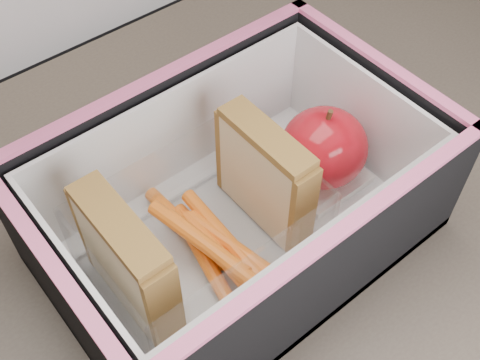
% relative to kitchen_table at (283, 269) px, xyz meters
% --- Properties ---
extents(kitchen_table, '(1.20, 0.80, 0.75)m').
position_rel_kitchen_table_xyz_m(kitchen_table, '(0.00, 0.00, 0.00)').
color(kitchen_table, brown).
rests_on(kitchen_table, ground).
extents(lunch_bag, '(0.31, 0.28, 0.30)m').
position_rel_kitchen_table_xyz_m(lunch_bag, '(-0.05, 0.01, 0.16)').
color(lunch_bag, black).
rests_on(lunch_bag, kitchen_table).
extents(plastic_tub, '(0.17, 0.12, 0.07)m').
position_rel_kitchen_table_xyz_m(plastic_tub, '(-0.09, 0.01, 0.14)').
color(plastic_tub, white).
rests_on(plastic_tub, lunch_bag).
extents(sandwich_left, '(0.03, 0.09, 0.10)m').
position_rel_kitchen_table_xyz_m(sandwich_left, '(-0.15, 0.01, 0.16)').
color(sandwich_left, beige).
rests_on(sandwich_left, plastic_tub).
extents(sandwich_right, '(0.02, 0.09, 0.10)m').
position_rel_kitchen_table_xyz_m(sandwich_right, '(-0.02, 0.01, 0.16)').
color(sandwich_right, beige).
rests_on(sandwich_right, plastic_tub).
extents(carrot_sticks, '(0.05, 0.15, 0.03)m').
position_rel_kitchen_table_xyz_m(carrot_sticks, '(-0.08, 0.00, 0.12)').
color(carrot_sticks, '#E95119').
rests_on(carrot_sticks, plastic_tub).
extents(paper_napkin, '(0.07, 0.07, 0.01)m').
position_rel_kitchen_table_xyz_m(paper_napkin, '(0.04, 0.01, 0.11)').
color(paper_napkin, white).
rests_on(paper_napkin, lunch_bag).
extents(red_apple, '(0.10, 0.10, 0.08)m').
position_rel_kitchen_table_xyz_m(red_apple, '(0.04, 0.01, 0.15)').
color(red_apple, maroon).
rests_on(red_apple, paper_napkin).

